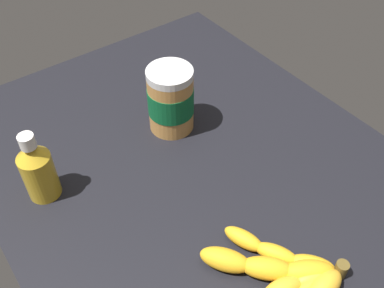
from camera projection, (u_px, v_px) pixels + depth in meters
The scene contains 4 objects.
ground_plane at pixel (199, 178), 85.01cm from camera, with size 96.65×72.42×4.36cm, color black.
banana_bunch at pixel (282, 285), 65.34cm from camera, with size 23.02×21.72×3.64cm.
peanut_butter_jar at pixel (171, 100), 87.31cm from camera, with size 9.29×9.29×13.99cm.
honey_bottle at pixel (38, 170), 75.32cm from camera, with size 5.74×5.74×14.23cm.
Camera 1 is at (43.50, -33.92, 62.85)cm, focal length 41.11 mm.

